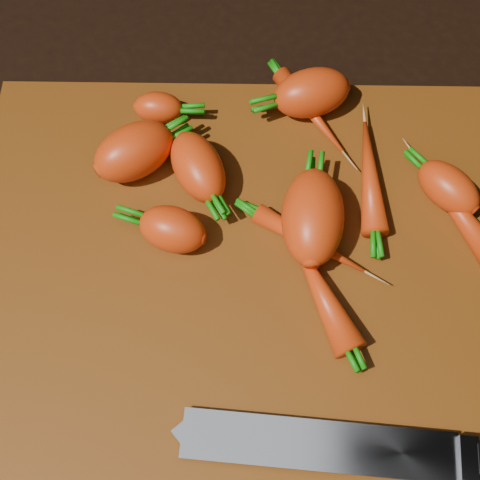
{
  "coord_description": "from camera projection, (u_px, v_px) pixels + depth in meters",
  "views": [
    {
      "loc": [
        0.0,
        -0.25,
        0.56
      ],
      "look_at": [
        0.0,
        0.01,
        0.03
      ],
      "focal_mm": 50.0,
      "sensor_mm": 36.0,
      "label": 1
    }
  ],
  "objects": [
    {
      "name": "carrot_0",
      "position": [
        134.0,
        151.0,
        0.63
      ],
      "size": [
        0.1,
        0.09,
        0.05
      ],
      "primitive_type": "ellipsoid",
      "rotation": [
        0.0,
        0.0,
        0.6
      ],
      "color": "#E93D0D",
      "rests_on": "cutting_board"
    },
    {
      "name": "carrot_1",
      "position": [
        172.0,
        229.0,
        0.6
      ],
      "size": [
        0.07,
        0.06,
        0.04
      ],
      "primitive_type": "ellipsoid",
      "rotation": [
        0.0,
        0.0,
        2.83
      ],
      "color": "#E93D0D",
      "rests_on": "cutting_board"
    },
    {
      "name": "carrot_8",
      "position": [
        310.0,
        241.0,
        0.6
      ],
      "size": [
        0.11,
        0.07,
        0.02
      ],
      "primitive_type": "ellipsoid",
      "rotation": [
        0.0,
        0.0,
        -0.54
      ],
      "color": "#E93D0D",
      "rests_on": "cutting_board"
    },
    {
      "name": "knife",
      "position": [
        347.0,
        448.0,
        0.52
      ],
      "size": [
        0.36,
        0.06,
        0.02
      ],
      "rotation": [
        0.0,
        0.0,
        -0.08
      ],
      "color": "gray",
      "rests_on": "cutting_board"
    },
    {
      "name": "carrot_4",
      "position": [
        312.0,
        93.0,
        0.66
      ],
      "size": [
        0.09,
        0.07,
        0.05
      ],
      "primitive_type": "ellipsoid",
      "rotation": [
        0.0,
        0.0,
        3.43
      ],
      "color": "#E93D0D",
      "rests_on": "cutting_board"
    },
    {
      "name": "carrot_3",
      "position": [
        313.0,
        217.0,
        0.59
      ],
      "size": [
        0.06,
        0.1,
        0.06
      ],
      "primitive_type": "ellipsoid",
      "rotation": [
        0.0,
        0.0,
        1.51
      ],
      "color": "#E93D0D",
      "rests_on": "cutting_board"
    },
    {
      "name": "carrot_5",
      "position": [
        158.0,
        108.0,
        0.66
      ],
      "size": [
        0.05,
        0.03,
        0.03
      ],
      "primitive_type": "ellipsoid",
      "rotation": [
        0.0,
        0.0,
        -0.06
      ],
      "color": "#E93D0D",
      "rests_on": "cutting_board"
    },
    {
      "name": "carrot_6",
      "position": [
        448.0,
        188.0,
        0.62
      ],
      "size": [
        0.07,
        0.07,
        0.04
      ],
      "primitive_type": "ellipsoid",
      "rotation": [
        0.0,
        0.0,
        2.32
      ],
      "color": "#E93D0D",
      "rests_on": "cutting_board"
    },
    {
      "name": "cutting_board",
      "position": [
        240.0,
        261.0,
        0.61
      ],
      "size": [
        0.5,
        0.4,
        0.01
      ],
      "primitive_type": "cube",
      "color": "#69340B",
      "rests_on": "ground"
    },
    {
      "name": "carrot_7",
      "position": [
        370.0,
        175.0,
        0.63
      ],
      "size": [
        0.03,
        0.12,
        0.03
      ],
      "primitive_type": "ellipsoid",
      "rotation": [
        0.0,
        0.0,
        1.58
      ],
      "color": "#E93D0D",
      "rests_on": "cutting_board"
    },
    {
      "name": "ground",
      "position": [
        240.0,
        266.0,
        0.62
      ],
      "size": [
        2.0,
        2.0,
        0.01
      ],
      "primitive_type": "cube",
      "color": "black"
    },
    {
      "name": "carrot_9",
      "position": [
        321.0,
        292.0,
        0.58
      ],
      "size": [
        0.07,
        0.11,
        0.03
      ],
      "primitive_type": "ellipsoid",
      "rotation": [
        0.0,
        0.0,
        1.98
      ],
      "color": "#E93D0D",
      "rests_on": "cutting_board"
    },
    {
      "name": "carrot_10",
      "position": [
        311.0,
        112.0,
        0.67
      ],
      "size": [
        0.08,
        0.1,
        0.02
      ],
      "primitive_type": "ellipsoid",
      "rotation": [
        0.0,
        0.0,
        5.27
      ],
      "color": "#E93D0D",
      "rests_on": "cutting_board"
    },
    {
      "name": "carrot_11",
      "position": [
        454.0,
        207.0,
        0.62
      ],
      "size": [
        0.08,
        0.12,
        0.03
      ],
      "primitive_type": "ellipsoid",
      "rotation": [
        0.0,
        0.0,
        2.06
      ],
      "color": "#E93D0D",
      "rests_on": "cutting_board"
    },
    {
      "name": "carrot_2",
      "position": [
        198.0,
        167.0,
        0.62
      ],
      "size": [
        0.07,
        0.09,
        0.05
      ],
      "primitive_type": "ellipsoid",
      "rotation": [
        0.0,
        0.0,
        -1.13
      ],
      "color": "#E93D0D",
      "rests_on": "cutting_board"
    }
  ]
}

